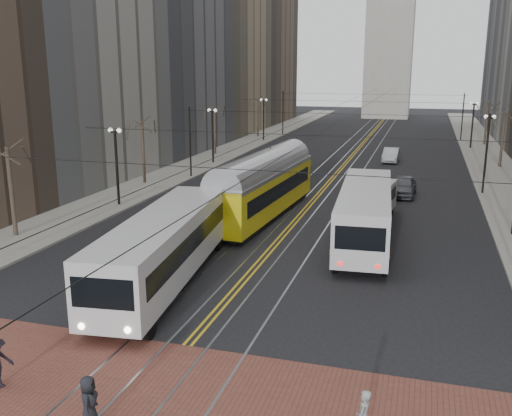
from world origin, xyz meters
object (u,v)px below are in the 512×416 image
Objects in this scene: transit_bus at (164,251)px; pedestrian_a at (89,403)px; sedan_grey at (404,186)px; sedan_silver at (391,155)px; cargo_van at (375,202)px; streetcar at (263,191)px; rear_bus at (365,216)px.

pedestrian_a is at bearing -82.02° from transit_bus.
sedan_silver is at bearing 98.90° from sedan_grey.
sedan_silver is (8.13, 40.24, -0.94)m from transit_bus.
cargo_van is at bearing -87.32° from sedan_silver.
sedan_grey is 2.82× the size of pedestrian_a.
sedan_grey is (10.19, 23.17, -0.89)m from transit_bus.
cargo_van reaches higher than sedan_silver.
pedestrian_a is (-7.34, -34.21, 0.04)m from sedan_grey.
streetcar is 13.20m from sedan_grey.
streetcar reaches higher than sedan_grey.
transit_bus is 17.49m from cargo_van.
rear_bus is 21.07m from pedestrian_a.
rear_bus reaches higher than sedan_silver.
rear_bus is (8.50, 9.24, -0.01)m from transit_bus.
transit_bus reaches higher than pedestrian_a.
streetcar reaches higher than rear_bus.
sedan_silver is (-2.06, 17.07, -0.05)m from sedan_grey.
streetcar is at bearing 145.14° from rear_bus.
cargo_van is 26.90m from pedestrian_a.
transit_bus is 2.54× the size of cargo_van.
streetcar is 8.90× the size of pedestrian_a.
transit_bus is 11.43m from pedestrian_a.
sedan_grey is (1.63, 7.92, -0.38)m from cargo_van.
cargo_van is (8.56, 15.25, -0.51)m from transit_bus.
streetcar is 3.15× the size of sedan_grey.
rear_bus is 2.41× the size of cargo_van.
streetcar reaches higher than sedan_silver.
streetcar is 27.46m from sedan_silver.
streetcar is 2.79× the size of cargo_van.
transit_bus is at bearing -136.47° from rear_bus.
streetcar reaches higher than transit_bus.
rear_bus is 7.70× the size of pedestrian_a.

